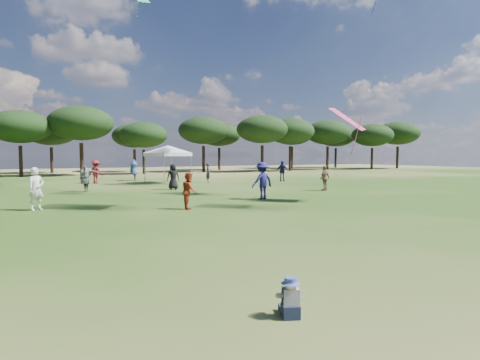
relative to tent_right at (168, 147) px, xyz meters
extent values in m
cylinder|color=black|center=(-10.26, 16.30, -1.28)|extent=(0.37, 0.37, 3.21)
ellipsoid|color=black|center=(-10.26, 16.30, 2.25)|extent=(6.24, 6.24, 3.36)
cylinder|color=black|center=(-4.42, 15.84, -1.11)|extent=(0.41, 0.41, 3.56)
ellipsoid|color=black|center=(-4.42, 15.84, 2.81)|extent=(6.91, 6.91, 3.73)
cylinder|color=black|center=(2.52, 16.18, -1.45)|extent=(0.33, 0.33, 2.88)
ellipsoid|color=black|center=(2.52, 16.18, 1.72)|extent=(5.60, 5.60, 3.02)
cylinder|color=black|center=(11.28, 18.64, -1.17)|extent=(0.39, 0.39, 3.44)
ellipsoid|color=black|center=(11.28, 18.64, 2.62)|extent=(6.69, 6.69, 3.60)
cylinder|color=black|center=(18.09, 14.72, -1.12)|extent=(0.40, 0.40, 3.53)
ellipsoid|color=black|center=(18.09, 14.72, 2.77)|extent=(6.86, 6.86, 3.70)
cylinder|color=black|center=(22.97, 15.13, -1.15)|extent=(0.40, 0.40, 3.47)
ellipsoid|color=black|center=(22.97, 15.13, 2.66)|extent=(6.74, 6.74, 3.63)
cylinder|color=black|center=(31.54, 17.12, -1.10)|extent=(0.41, 0.41, 3.57)
ellipsoid|color=black|center=(31.54, 17.12, 2.83)|extent=(6.94, 6.94, 3.74)
cylinder|color=black|center=(38.66, 14.78, -1.21)|extent=(0.38, 0.38, 3.35)
ellipsoid|color=black|center=(38.66, 14.78, 2.48)|extent=(6.51, 6.51, 3.51)
cylinder|color=black|center=(45.16, 15.28, -1.06)|extent=(0.42, 0.42, 3.66)
ellipsoid|color=black|center=(45.16, 15.28, 2.97)|extent=(7.10, 7.10, 3.83)
cylinder|color=black|center=(-6.85, 24.19, -1.29)|extent=(0.37, 0.37, 3.20)
ellipsoid|color=black|center=(-6.85, 24.19, 2.23)|extent=(6.21, 6.21, 3.35)
cylinder|color=black|center=(3.15, 23.01, -1.39)|extent=(0.34, 0.34, 2.99)
ellipsoid|color=black|center=(3.15, 23.01, 1.90)|extent=(5.81, 5.81, 3.13)
cylinder|color=black|center=(15.94, 23.41, -1.23)|extent=(0.38, 0.38, 3.31)
ellipsoid|color=black|center=(15.94, 23.41, 2.41)|extent=(6.43, 6.43, 3.47)
cylinder|color=black|center=(29.63, 23.79, -1.07)|extent=(0.42, 0.42, 3.64)
ellipsoid|color=black|center=(29.63, 23.79, 2.93)|extent=(7.06, 7.06, 3.81)
cylinder|color=black|center=(38.72, 23.18, -1.16)|extent=(0.40, 0.40, 3.46)
ellipsoid|color=black|center=(38.72, 23.18, 2.65)|extent=(6.72, 6.72, 3.62)
cylinder|color=gray|center=(-0.85, -1.64, -1.72)|extent=(0.06, 0.06, 2.34)
cylinder|color=gray|center=(1.64, -0.85, -1.72)|extent=(0.06, 0.06, 2.34)
cylinder|color=gray|center=(-1.64, 0.85, -1.72)|extent=(0.06, 0.06, 2.34)
cylinder|color=gray|center=(0.85, 1.64, -1.72)|extent=(0.06, 0.06, 2.34)
cube|color=silver|center=(0.00, 0.00, -0.60)|extent=(3.47, 3.47, 0.25)
pyramid|color=silver|center=(0.00, 0.00, 0.13)|extent=(5.38, 5.38, 0.60)
cube|color=#161D32|center=(-7.16, -26.36, -2.79)|extent=(0.32, 0.32, 0.19)
cube|color=#161D32|center=(-7.16, -26.17, -2.84)|extent=(0.17, 0.23, 0.10)
cube|color=#161D32|center=(-7.01, -26.23, -2.84)|extent=(0.17, 0.23, 0.10)
cube|color=white|center=(-7.16, -26.36, -2.59)|extent=(0.28, 0.24, 0.24)
cylinder|color=white|center=(-7.27, -26.24, -2.59)|extent=(0.16, 0.24, 0.15)
cylinder|color=white|center=(-7.00, -26.36, -2.59)|extent=(0.16, 0.24, 0.15)
sphere|color=#E0B293|center=(-7.16, -26.36, -2.43)|extent=(0.16, 0.16, 0.16)
cone|color=#566CCA|center=(-7.16, -26.36, -2.39)|extent=(0.27, 0.27, 0.03)
cylinder|color=#566CCA|center=(-7.16, -26.36, -2.35)|extent=(0.18, 0.18, 0.07)
imported|color=black|center=(-1.64, -5.86, -2.05)|extent=(0.91, 0.69, 1.67)
imported|color=silver|center=(-9.84, -12.50, -2.01)|extent=(0.77, 0.68, 1.76)
imported|color=#27272B|center=(3.13, -0.87, -2.10)|extent=(0.56, 0.68, 1.58)
imported|color=navy|center=(0.42, -13.51, -1.94)|extent=(1.30, 0.85, 1.90)
imported|color=navy|center=(-1.60, 4.57, -1.94)|extent=(1.42, 2.40, 1.89)
imported|color=maroon|center=(-5.13, 2.34, -1.96)|extent=(1.36, 1.31, 1.86)
imported|color=#504F55|center=(-6.89, -4.69, -2.10)|extent=(1.78, 1.71, 1.58)
imported|color=#17164E|center=(9.25, -2.66, -2.01)|extent=(0.97, 1.07, 1.76)
imported|color=brown|center=(6.55, -11.20, -2.10)|extent=(1.00, 0.64, 1.58)
imported|color=maroon|center=(-4.23, -15.19, -2.12)|extent=(0.77, 0.88, 1.53)
plane|color=#D93668|center=(3.57, -16.23, 1.11)|extent=(2.56, 2.33, 1.32)
camera|label=1|loc=(-10.41, -30.80, -0.62)|focal=30.00mm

